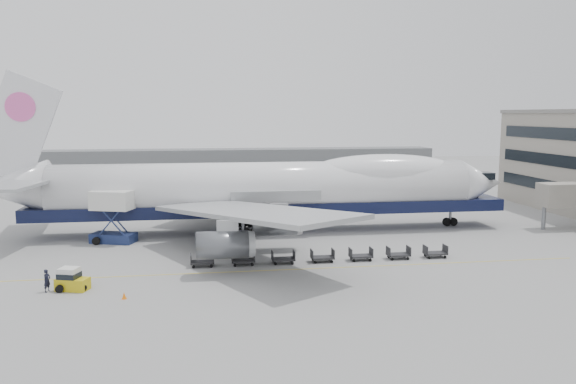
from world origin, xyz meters
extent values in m
plane|color=gray|center=(0.00, 0.00, 0.00)|extent=(260.00, 260.00, 0.00)
cube|color=gold|center=(0.00, -6.00, 0.01)|extent=(60.00, 0.15, 0.01)
cube|color=gray|center=(40.00, 8.00, 4.50)|extent=(9.00, 3.00, 3.00)
cylinder|color=slate|center=(36.00, 8.00, 1.50)|extent=(0.50, 0.50, 3.00)
cube|color=slate|center=(-10.00, 70.00, 3.50)|extent=(110.00, 8.00, 7.00)
cylinder|color=white|center=(0.00, 12.00, 5.70)|extent=(52.00, 6.40, 6.40)
cube|color=#0D1333|center=(1.00, 12.00, 3.14)|extent=(60.00, 5.76, 1.50)
cone|color=white|center=(29.00, 12.00, 5.70)|extent=(6.00, 6.40, 6.40)
cone|color=white|center=(-30.50, 12.00, 6.30)|extent=(9.00, 6.40, 6.40)
ellipsoid|color=white|center=(15.60, 12.00, 7.46)|extent=(20.67, 5.78, 4.56)
cube|color=white|center=(-29.00, 12.00, 13.20)|extent=(10.52, 0.50, 13.56)
cylinder|color=pink|center=(-28.50, 12.00, 15.70)|extent=(3.40, 0.30, 3.40)
cube|color=#9EA0A3|center=(-3.00, -2.28, 5.10)|extent=(20.35, 26.74, 2.26)
cube|color=#9EA0A3|center=(-3.00, 26.28, 5.10)|extent=(20.35, 26.74, 2.26)
cylinder|color=#595B60|center=(-6.00, 31.00, 2.90)|extent=(4.80, 2.60, 2.60)
cylinder|color=#595B60|center=(0.00, 22.00, 2.90)|extent=(4.80, 2.60, 2.60)
cylinder|color=#595B60|center=(0.00, 2.00, 2.90)|extent=(4.80, 2.60, 2.60)
cylinder|color=#595B60|center=(-6.00, -7.00, 2.90)|extent=(4.80, 2.60, 2.60)
cylinder|color=slate|center=(25.00, 12.00, 1.25)|extent=(0.36, 0.36, 2.50)
cylinder|color=black|center=(25.00, 12.00, 0.55)|extent=(1.10, 0.45, 1.10)
cylinder|color=slate|center=(-3.00, 9.00, 1.25)|extent=(0.36, 0.36, 2.50)
cylinder|color=black|center=(-3.00, 9.00, 0.55)|extent=(1.10, 0.45, 1.10)
cylinder|color=slate|center=(-3.00, 15.00, 1.25)|extent=(0.36, 0.36, 2.50)
cylinder|color=black|center=(-3.00, 15.00, 0.55)|extent=(1.10, 0.45, 1.10)
cube|color=navy|center=(-18.16, 8.50, 0.55)|extent=(5.50, 3.84, 1.10)
cube|color=silver|center=(-18.16, 8.50, 5.00)|extent=(5.18, 3.91, 2.20)
cube|color=navy|center=(-18.16, 7.40, 2.80)|extent=(3.43, 1.23, 3.95)
cube|color=navy|center=(-18.16, 9.60, 2.80)|extent=(3.43, 1.23, 3.95)
cube|color=slate|center=(-18.16, 10.10, 5.00)|extent=(2.66, 1.89, 0.15)
cylinder|color=black|center=(-19.96, 7.50, 0.45)|extent=(0.90, 0.35, 0.90)
cylinder|color=black|center=(-19.96, 9.50, 0.45)|extent=(0.90, 0.35, 0.90)
cylinder|color=black|center=(-16.36, 7.50, 0.45)|extent=(0.90, 0.35, 0.90)
cylinder|color=black|center=(-16.36, 9.50, 0.45)|extent=(0.90, 0.35, 0.90)
cube|color=gold|center=(-18.80, -9.51, 0.52)|extent=(2.95, 2.17, 1.04)
cube|color=silver|center=(-19.07, -9.42, 1.46)|extent=(1.85, 1.73, 0.94)
cube|color=black|center=(-19.07, -9.42, 1.27)|extent=(1.97, 1.85, 0.47)
cylinder|color=black|center=(-19.75, -10.12, 0.33)|extent=(0.66, 0.28, 0.66)
cylinder|color=black|center=(-19.75, -8.89, 0.33)|extent=(0.66, 0.28, 0.66)
cylinder|color=black|center=(-17.86, -10.12, 0.33)|extent=(0.66, 0.28, 0.66)
cylinder|color=black|center=(-17.86, -8.89, 0.33)|extent=(0.66, 0.28, 0.66)
imported|color=black|center=(-20.80, -9.71, 0.97)|extent=(0.75, 0.84, 1.94)
cone|color=orange|center=(-14.15, -12.56, 0.28)|extent=(0.36, 0.36, 0.56)
cube|color=orange|center=(-14.15, -12.56, 0.02)|extent=(0.38, 0.38, 0.03)
cube|color=#2D2D30|center=(-7.88, -3.66, 0.45)|extent=(2.30, 1.35, 0.18)
cube|color=#2D2D30|center=(-8.98, -3.66, 0.85)|extent=(0.08, 1.35, 0.90)
cube|color=#2D2D30|center=(-6.78, -3.66, 0.85)|extent=(0.08, 1.35, 0.90)
cylinder|color=black|center=(-8.73, -4.21, 0.15)|extent=(0.30, 0.12, 0.30)
cylinder|color=black|center=(-8.73, -3.11, 0.15)|extent=(0.30, 0.12, 0.30)
cylinder|color=black|center=(-7.03, -4.21, 0.15)|extent=(0.30, 0.12, 0.30)
cylinder|color=black|center=(-7.03, -3.11, 0.15)|extent=(0.30, 0.12, 0.30)
cube|color=#2D2D30|center=(-3.86, -3.66, 0.45)|extent=(2.30, 1.35, 0.18)
cube|color=#2D2D30|center=(-4.96, -3.66, 0.85)|extent=(0.08, 1.35, 0.90)
cube|color=#2D2D30|center=(-2.76, -3.66, 0.85)|extent=(0.08, 1.35, 0.90)
cylinder|color=black|center=(-4.71, -4.21, 0.15)|extent=(0.30, 0.12, 0.30)
cylinder|color=black|center=(-4.71, -3.11, 0.15)|extent=(0.30, 0.12, 0.30)
cylinder|color=black|center=(-3.01, -4.21, 0.15)|extent=(0.30, 0.12, 0.30)
cylinder|color=black|center=(-3.01, -3.11, 0.15)|extent=(0.30, 0.12, 0.30)
cube|color=#2D2D30|center=(0.15, -3.66, 0.45)|extent=(2.30, 1.35, 0.18)
cube|color=#2D2D30|center=(-0.95, -3.66, 0.85)|extent=(0.08, 1.35, 0.90)
cube|color=#2D2D30|center=(1.25, -3.66, 0.85)|extent=(0.08, 1.35, 0.90)
cylinder|color=black|center=(-0.70, -4.21, 0.15)|extent=(0.30, 0.12, 0.30)
cylinder|color=black|center=(-0.70, -3.11, 0.15)|extent=(0.30, 0.12, 0.30)
cylinder|color=black|center=(1.00, -4.21, 0.15)|extent=(0.30, 0.12, 0.30)
cylinder|color=black|center=(1.00, -3.11, 0.15)|extent=(0.30, 0.12, 0.30)
cube|color=#2D2D30|center=(4.17, -3.66, 0.45)|extent=(2.30, 1.35, 0.18)
cube|color=#2D2D30|center=(3.07, -3.66, 0.85)|extent=(0.08, 1.35, 0.90)
cube|color=#2D2D30|center=(5.27, -3.66, 0.85)|extent=(0.08, 1.35, 0.90)
cylinder|color=black|center=(3.32, -4.21, 0.15)|extent=(0.30, 0.12, 0.30)
cylinder|color=black|center=(3.32, -3.11, 0.15)|extent=(0.30, 0.12, 0.30)
cylinder|color=black|center=(5.02, -4.21, 0.15)|extent=(0.30, 0.12, 0.30)
cylinder|color=black|center=(5.02, -3.11, 0.15)|extent=(0.30, 0.12, 0.30)
cube|color=#2D2D30|center=(8.19, -3.66, 0.45)|extent=(2.30, 1.35, 0.18)
cube|color=#2D2D30|center=(7.09, -3.66, 0.85)|extent=(0.08, 1.35, 0.90)
cube|color=#2D2D30|center=(9.29, -3.66, 0.85)|extent=(0.08, 1.35, 0.90)
cylinder|color=black|center=(7.34, -4.21, 0.15)|extent=(0.30, 0.12, 0.30)
cylinder|color=black|center=(7.34, -3.11, 0.15)|extent=(0.30, 0.12, 0.30)
cylinder|color=black|center=(9.04, -4.21, 0.15)|extent=(0.30, 0.12, 0.30)
cylinder|color=black|center=(9.04, -3.11, 0.15)|extent=(0.30, 0.12, 0.30)
cube|color=#2D2D30|center=(12.20, -3.66, 0.45)|extent=(2.30, 1.35, 0.18)
cube|color=#2D2D30|center=(11.10, -3.66, 0.85)|extent=(0.08, 1.35, 0.90)
cube|color=#2D2D30|center=(13.30, -3.66, 0.85)|extent=(0.08, 1.35, 0.90)
cylinder|color=black|center=(11.35, -4.21, 0.15)|extent=(0.30, 0.12, 0.30)
cylinder|color=black|center=(11.35, -3.11, 0.15)|extent=(0.30, 0.12, 0.30)
cylinder|color=black|center=(13.05, -4.21, 0.15)|extent=(0.30, 0.12, 0.30)
cylinder|color=black|center=(13.05, -3.11, 0.15)|extent=(0.30, 0.12, 0.30)
cube|color=#2D2D30|center=(16.22, -3.66, 0.45)|extent=(2.30, 1.35, 0.18)
cube|color=#2D2D30|center=(15.12, -3.66, 0.85)|extent=(0.08, 1.35, 0.90)
cube|color=#2D2D30|center=(17.32, -3.66, 0.85)|extent=(0.08, 1.35, 0.90)
cylinder|color=black|center=(15.37, -4.21, 0.15)|extent=(0.30, 0.12, 0.30)
cylinder|color=black|center=(15.37, -3.11, 0.15)|extent=(0.30, 0.12, 0.30)
cylinder|color=black|center=(17.07, -4.21, 0.15)|extent=(0.30, 0.12, 0.30)
cylinder|color=black|center=(17.07, -3.11, 0.15)|extent=(0.30, 0.12, 0.30)
camera|label=1|loc=(-7.48, -57.94, 14.89)|focal=35.00mm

